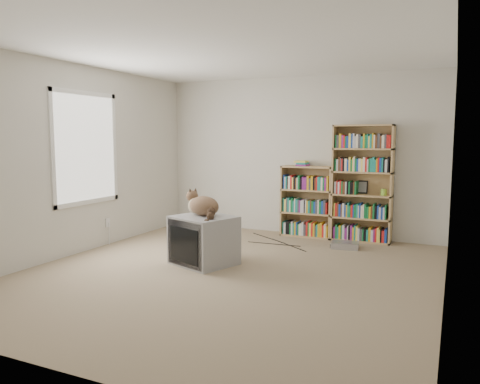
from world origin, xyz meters
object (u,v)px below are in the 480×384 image
at_px(crt_tv, 205,240).
at_px(cat, 204,209).
at_px(dvd_player, 345,245).
at_px(bookcase_short, 308,204).
at_px(bookcase_tall, 362,186).

distance_m(crt_tv, cat, 0.39).
bearing_deg(dvd_player, bookcase_short, 134.30).
xyz_separation_m(crt_tv, cat, (-0.01, -0.00, 0.39)).
distance_m(cat, bookcase_tall, 2.61).
height_order(bookcase_tall, dvd_player, bookcase_tall).
bearing_deg(bookcase_short, bookcase_tall, -0.04).
xyz_separation_m(crt_tv, dvd_player, (1.39, 1.54, -0.25)).
bearing_deg(dvd_player, bookcase_tall, 71.47).
bearing_deg(crt_tv, cat, -148.21).
bearing_deg(bookcase_tall, dvd_player, -101.36).
bearing_deg(dvd_player, cat, -139.25).
bearing_deg(cat, bookcase_short, 92.12).
height_order(bookcase_tall, bookcase_short, bookcase_tall).
relative_size(crt_tv, bookcase_tall, 0.49).
height_order(crt_tv, bookcase_tall, bookcase_tall).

